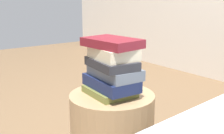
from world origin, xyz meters
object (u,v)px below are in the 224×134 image
at_px(book_cream, 113,53).
at_px(book_maroon, 111,43).
at_px(book_olive, 109,91).
at_px(book_charcoal, 112,63).
at_px(book_navy, 111,83).
at_px(book_slate, 115,72).
at_px(side_table, 112,134).

height_order(book_cream, book_maroon, book_maroon).
relative_size(book_olive, book_charcoal, 0.90).
bearing_deg(book_navy, book_olive, -161.05).
relative_size(book_slate, book_maroon, 1.01).
distance_m(book_olive, book_slate, 0.10).
bearing_deg(book_slate, book_cream, -83.88).
bearing_deg(book_cream, book_navy, -148.08).
relative_size(book_olive, book_slate, 0.86).
bearing_deg(book_olive, side_table, 53.99).
height_order(book_slate, book_cream, book_cream).
bearing_deg(book_maroon, book_olive, -138.64).
bearing_deg(book_charcoal, book_slate, 103.28).
distance_m(book_olive, book_navy, 0.05).
bearing_deg(book_cream, book_slate, 97.94).
xyz_separation_m(book_olive, book_navy, (0.01, 0.00, 0.05)).
distance_m(book_olive, book_charcoal, 0.15).
bearing_deg(book_charcoal, book_olive, -178.24).
bearing_deg(book_maroon, book_charcoal, -29.24).
relative_size(book_olive, book_cream, 1.04).
bearing_deg(side_table, book_cream, -17.48).
xyz_separation_m(side_table, book_charcoal, (0.01, -0.01, 0.38)).
bearing_deg(book_charcoal, book_navy, 164.67).
xyz_separation_m(book_cream, book_maroon, (-0.01, -0.00, 0.05)).
bearing_deg(book_navy, book_maroon, 158.24).
relative_size(book_olive, book_navy, 0.81).
xyz_separation_m(book_slate, book_cream, (0.00, -0.01, 0.10)).
bearing_deg(book_slate, book_navy, -112.97).
distance_m(book_olive, book_maroon, 0.24).
bearing_deg(book_navy, book_cream, 30.13).
bearing_deg(book_maroon, book_cream, 2.40).
distance_m(side_table, book_maroon, 0.48).
xyz_separation_m(side_table, book_cream, (0.01, -0.00, 0.43)).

